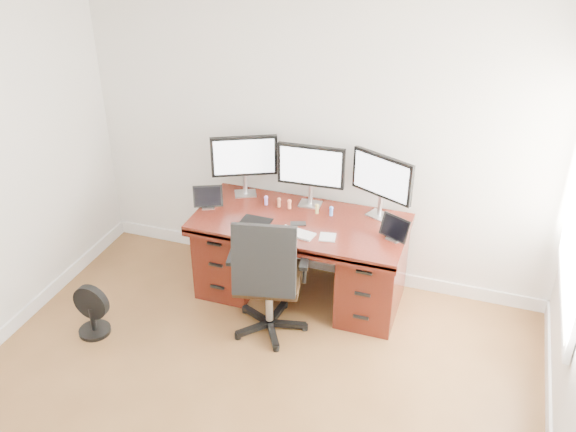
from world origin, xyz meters
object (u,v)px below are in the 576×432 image
(office_chair, at_px, (268,296))
(floor_fan, at_px, (91,311))
(keyboard, at_px, (297,233))
(monitor_center, at_px, (311,168))
(desk, at_px, (301,255))

(office_chair, height_order, floor_fan, office_chair)
(office_chair, distance_m, keyboard, 0.53)
(office_chair, bearing_deg, keyboard, 55.53)
(floor_fan, xyz_separation_m, keyboard, (1.42, 0.76, 0.55))
(floor_fan, height_order, monitor_center, monitor_center)
(monitor_center, bearing_deg, keyboard, -88.08)
(desk, relative_size, office_chair, 1.61)
(office_chair, relative_size, floor_fan, 2.48)
(desk, height_order, monitor_center, monitor_center)
(office_chair, bearing_deg, desk, 68.98)
(floor_fan, relative_size, monitor_center, 0.77)
(floor_fan, distance_m, keyboard, 1.71)
(desk, height_order, keyboard, keyboard)
(floor_fan, height_order, keyboard, keyboard)
(desk, height_order, floor_fan, desk)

